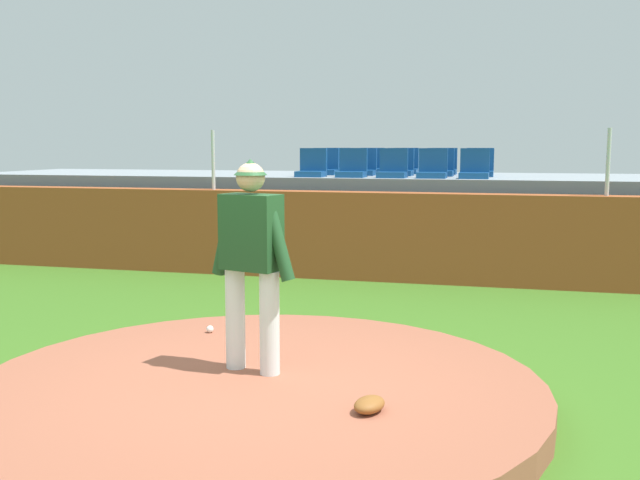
# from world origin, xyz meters

# --- Properties ---
(ground_plane) EXTENTS (60.00, 60.00, 0.00)m
(ground_plane) POSITION_xyz_m (0.00, 0.00, 0.00)
(ground_plane) COLOR #3B6B1E
(pitchers_mound) EXTENTS (4.67, 4.67, 0.21)m
(pitchers_mound) POSITION_xyz_m (0.00, 0.00, 0.11)
(pitchers_mound) COLOR #9A553E
(pitchers_mound) RESTS_ON ground_plane
(pitcher) EXTENTS (0.82, 0.38, 1.79)m
(pitcher) POSITION_xyz_m (-0.13, 0.24, 1.25)
(pitcher) COLOR white
(pitcher) RESTS_ON pitchers_mound
(baseball) EXTENTS (0.07, 0.07, 0.07)m
(baseball) POSITION_xyz_m (-0.98, 1.33, 0.25)
(baseball) COLOR white
(baseball) RESTS_ON pitchers_mound
(fielding_glove) EXTENTS (0.27, 0.34, 0.11)m
(fielding_glove) POSITION_xyz_m (1.02, -0.47, 0.27)
(fielding_glove) COLOR brown
(fielding_glove) RESTS_ON pitchers_mound
(brick_barrier) EXTENTS (17.65, 0.40, 1.39)m
(brick_barrier) POSITION_xyz_m (0.00, 5.81, 0.69)
(brick_barrier) COLOR #9F4B25
(brick_barrier) RESTS_ON ground_plane
(fence_post_left) EXTENTS (0.06, 0.06, 0.98)m
(fence_post_left) POSITION_xyz_m (-2.80, 5.81, 1.88)
(fence_post_left) COLOR silver
(fence_post_left) RESTS_ON brick_barrier
(fence_post_right) EXTENTS (0.06, 0.06, 0.98)m
(fence_post_right) POSITION_xyz_m (3.31, 5.81, 1.88)
(fence_post_right) COLOR silver
(fence_post_right) RESTS_ON brick_barrier
(bleacher_platform) EXTENTS (16.69, 3.32, 1.57)m
(bleacher_platform) POSITION_xyz_m (0.00, 8.12, 0.78)
(bleacher_platform) COLOR gray
(bleacher_platform) RESTS_ON ground_plane
(stadium_chair_0) EXTENTS (0.48, 0.44, 0.50)m
(stadium_chair_0) POSITION_xyz_m (-1.43, 6.98, 1.72)
(stadium_chair_0) COLOR navy
(stadium_chair_0) RESTS_ON bleacher_platform
(stadium_chair_1) EXTENTS (0.48, 0.44, 0.50)m
(stadium_chair_1) POSITION_xyz_m (-0.70, 6.96, 1.72)
(stadium_chair_1) COLOR navy
(stadium_chair_1) RESTS_ON bleacher_platform
(stadium_chair_2) EXTENTS (0.48, 0.44, 0.50)m
(stadium_chair_2) POSITION_xyz_m (0.01, 6.97, 1.72)
(stadium_chair_2) COLOR navy
(stadium_chair_2) RESTS_ON bleacher_platform
(stadium_chair_3) EXTENTS (0.48, 0.44, 0.50)m
(stadium_chair_3) POSITION_xyz_m (0.68, 6.99, 1.72)
(stadium_chair_3) COLOR navy
(stadium_chair_3) RESTS_ON bleacher_platform
(stadium_chair_4) EXTENTS (0.48, 0.44, 0.50)m
(stadium_chair_4) POSITION_xyz_m (1.37, 6.99, 1.72)
(stadium_chair_4) COLOR navy
(stadium_chair_4) RESTS_ON bleacher_platform
(stadium_chair_5) EXTENTS (0.48, 0.44, 0.50)m
(stadium_chair_5) POSITION_xyz_m (-1.42, 7.90, 1.72)
(stadium_chair_5) COLOR navy
(stadium_chair_5) RESTS_ON bleacher_platform
(stadium_chair_6) EXTENTS (0.48, 0.44, 0.50)m
(stadium_chair_6) POSITION_xyz_m (-0.69, 7.84, 1.72)
(stadium_chair_6) COLOR navy
(stadium_chair_6) RESTS_ON bleacher_platform
(stadium_chair_7) EXTENTS (0.48, 0.44, 0.50)m
(stadium_chair_7) POSITION_xyz_m (-0.00, 7.87, 1.72)
(stadium_chair_7) COLOR navy
(stadium_chair_7) RESTS_ON bleacher_platform
(stadium_chair_8) EXTENTS (0.48, 0.44, 0.50)m
(stadium_chair_8) POSITION_xyz_m (0.73, 7.85, 1.72)
(stadium_chair_8) COLOR navy
(stadium_chair_8) RESTS_ON bleacher_platform
(stadium_chair_9) EXTENTS (0.48, 0.44, 0.50)m
(stadium_chair_9) POSITION_xyz_m (1.43, 7.84, 1.72)
(stadium_chair_9) COLOR navy
(stadium_chair_9) RESTS_ON bleacher_platform
(stadium_chair_10) EXTENTS (0.48, 0.44, 0.50)m
(stadium_chair_10) POSITION_xyz_m (-1.37, 8.74, 1.72)
(stadium_chair_10) COLOR navy
(stadium_chair_10) RESTS_ON bleacher_platform
(stadium_chair_11) EXTENTS (0.48, 0.44, 0.50)m
(stadium_chair_11) POSITION_xyz_m (-0.69, 8.74, 1.72)
(stadium_chair_11) COLOR navy
(stadium_chair_11) RESTS_ON bleacher_platform
(stadium_chair_12) EXTENTS (0.48, 0.44, 0.50)m
(stadium_chair_12) POSITION_xyz_m (-0.02, 8.75, 1.72)
(stadium_chair_12) COLOR navy
(stadium_chair_12) RESTS_ON bleacher_platform
(stadium_chair_13) EXTENTS (0.48, 0.44, 0.50)m
(stadium_chair_13) POSITION_xyz_m (0.72, 8.73, 1.72)
(stadium_chair_13) COLOR navy
(stadium_chair_13) RESTS_ON bleacher_platform
(stadium_chair_14) EXTENTS (0.48, 0.44, 0.50)m
(stadium_chair_14) POSITION_xyz_m (1.38, 8.76, 1.72)
(stadium_chair_14) COLOR navy
(stadium_chair_14) RESTS_ON bleacher_platform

